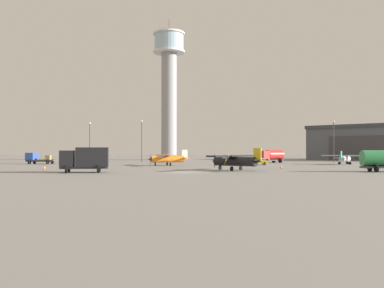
# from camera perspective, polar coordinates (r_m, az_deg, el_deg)

# --- Properties ---
(ground_plane) EXTENTS (400.00, 400.00, 0.00)m
(ground_plane) POSITION_cam_1_polar(r_m,az_deg,el_deg) (53.50, -1.17, -3.93)
(ground_plane) COLOR gray
(control_tower) EXTENTS (9.44, 9.44, 41.82)m
(control_tower) POSITION_cam_1_polar(r_m,az_deg,el_deg) (123.03, -3.21, 8.89)
(control_tower) COLOR gray
(control_tower) RESTS_ON ground_plane
(hangar) EXTENTS (38.95, 37.78, 10.10)m
(hangar) POSITION_cam_1_polar(r_m,az_deg,el_deg) (131.38, 23.76, 0.16)
(hangar) COLOR #4C5159
(hangar) RESTS_ON ground_plane
(airplane_black) EXTENTS (8.34, 9.24, 3.15)m
(airplane_black) POSITION_cam_1_polar(r_m,az_deg,el_deg) (57.52, 6.14, -2.25)
(airplane_black) COLOR black
(airplane_black) RESTS_ON ground_plane
(airplane_orange) EXTENTS (7.74, 9.82, 2.94)m
(airplane_orange) POSITION_cam_1_polar(r_m,az_deg,el_deg) (75.77, -3.32, -2.00)
(airplane_orange) COLOR orange
(airplane_orange) RESTS_ON ground_plane
(airplane_silver) EXTENTS (8.44, 6.98, 2.72)m
(airplane_silver) POSITION_cam_1_polar(r_m,az_deg,el_deg) (87.06, 20.56, -1.87)
(airplane_silver) COLOR #B7BABF
(airplane_silver) RESTS_ON ground_plane
(truck_flatbed_blue) EXTENTS (6.25, 3.65, 2.34)m
(truck_flatbed_blue) POSITION_cam_1_polar(r_m,az_deg,el_deg) (90.72, -20.73, -1.89)
(truck_flatbed_blue) COLOR #38383D
(truck_flatbed_blue) RESTS_ON ground_plane
(truck_fuel_tanker_red) EXTENTS (6.73, 5.66, 2.92)m
(truck_fuel_tanker_red) POSITION_cam_1_polar(r_m,az_deg,el_deg) (93.98, 10.97, -1.59)
(truck_fuel_tanker_red) COLOR #38383D
(truck_fuel_tanker_red) RESTS_ON ground_plane
(truck_box_black) EXTENTS (6.21, 3.63, 3.21)m
(truck_box_black) POSITION_cam_1_polar(r_m,az_deg,el_deg) (53.85, -14.60, -1.99)
(truck_box_black) COLOR #38383D
(truck_box_black) RESTS_ON ground_plane
(car_yellow) EXTENTS (4.13, 2.38, 1.37)m
(car_yellow) POSITION_cam_1_polar(r_m,az_deg,el_deg) (80.27, 9.13, -2.38)
(car_yellow) COLOR gold
(car_yellow) RESTS_ON ground_plane
(light_post_west) EXTENTS (0.44, 0.44, 9.30)m
(light_post_west) POSITION_cam_1_polar(r_m,az_deg,el_deg) (96.73, -14.06, 0.71)
(light_post_west) COLOR #38383D
(light_post_west) RESTS_ON ground_plane
(light_post_east) EXTENTS (0.44, 0.44, 9.86)m
(light_post_east) POSITION_cam_1_polar(r_m,az_deg,el_deg) (101.92, 19.19, 0.82)
(light_post_east) COLOR #38383D
(light_post_east) RESTS_ON ground_plane
(light_post_north) EXTENTS (0.44, 0.44, 10.17)m
(light_post_north) POSITION_cam_1_polar(r_m,az_deg,el_deg) (99.86, -7.01, 0.90)
(light_post_north) COLOR #38383D
(light_post_north) RESTS_ON ground_plane
(traffic_cone_near_left) EXTENTS (0.36, 0.36, 0.68)m
(traffic_cone_near_left) POSITION_cam_1_polar(r_m,az_deg,el_deg) (66.00, 12.33, -3.05)
(traffic_cone_near_left) COLOR black
(traffic_cone_near_left) RESTS_ON ground_plane
(traffic_cone_near_right) EXTENTS (0.36, 0.36, 0.67)m
(traffic_cone_near_right) POSITION_cam_1_polar(r_m,az_deg,el_deg) (62.12, -19.87, -3.15)
(traffic_cone_near_right) COLOR black
(traffic_cone_near_right) RESTS_ON ground_plane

